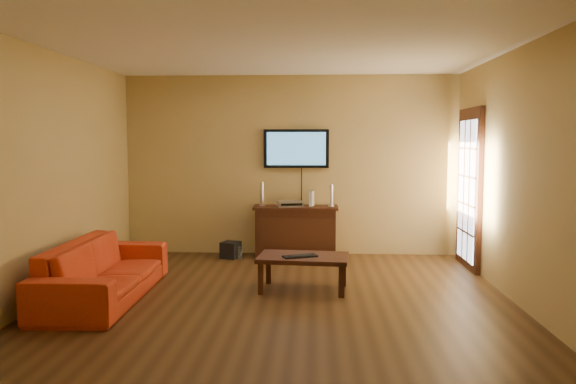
# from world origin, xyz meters

# --- Properties ---
(ground_plane) EXTENTS (5.00, 5.00, 0.00)m
(ground_plane) POSITION_xyz_m (0.00, 0.00, 0.00)
(ground_plane) COLOR #36220F
(ground_plane) RESTS_ON ground
(room_walls) EXTENTS (5.00, 5.00, 5.00)m
(room_walls) POSITION_xyz_m (0.00, 0.62, 1.69)
(room_walls) COLOR tan
(room_walls) RESTS_ON ground
(french_door) EXTENTS (0.07, 1.02, 2.22)m
(french_door) POSITION_xyz_m (2.46, 1.70, 1.05)
(french_door) COLOR black
(french_door) RESTS_ON ground
(media_console) EXTENTS (1.24, 0.47, 0.76)m
(media_console) POSITION_xyz_m (0.09, 2.26, 0.38)
(media_console) COLOR black
(media_console) RESTS_ON ground
(television) EXTENTS (0.98, 0.08, 0.58)m
(television) POSITION_xyz_m (0.09, 2.45, 1.60)
(television) COLOR black
(television) RESTS_ON ground
(coffee_table) EXTENTS (1.07, 0.71, 0.41)m
(coffee_table) POSITION_xyz_m (0.24, 0.38, 0.35)
(coffee_table) COLOR black
(coffee_table) RESTS_ON ground
(sofa) EXTENTS (0.67, 2.17, 0.85)m
(sofa) POSITION_xyz_m (-1.92, -0.06, 0.42)
(sofa) COLOR red
(sofa) RESTS_ON ground
(speaker_left) EXTENTS (0.10, 0.10, 0.36)m
(speaker_left) POSITION_xyz_m (-0.41, 2.25, 0.92)
(speaker_left) COLOR silver
(speaker_left) RESTS_ON media_console
(speaker_right) EXTENTS (0.09, 0.09, 0.32)m
(speaker_right) POSITION_xyz_m (0.61, 2.26, 0.91)
(speaker_right) COLOR silver
(speaker_right) RESTS_ON media_console
(av_receiver) EXTENTS (0.41, 0.34, 0.08)m
(av_receiver) POSITION_xyz_m (0.00, 2.22, 0.80)
(av_receiver) COLOR silver
(av_receiver) RESTS_ON media_console
(game_console) EXTENTS (0.08, 0.17, 0.22)m
(game_console) POSITION_xyz_m (0.32, 2.28, 0.87)
(game_console) COLOR white
(game_console) RESTS_ON media_console
(subwoofer) EXTENTS (0.31, 0.31, 0.24)m
(subwoofer) POSITION_xyz_m (-0.86, 2.11, 0.12)
(subwoofer) COLOR black
(subwoofer) RESTS_ON ground
(bottle) EXTENTS (0.07, 0.07, 0.20)m
(bottle) POSITION_xyz_m (-0.72, 2.02, 0.09)
(bottle) COLOR white
(bottle) RESTS_ON ground
(keyboard) EXTENTS (0.41, 0.28, 0.02)m
(keyboard) POSITION_xyz_m (0.21, 0.30, 0.42)
(keyboard) COLOR black
(keyboard) RESTS_ON coffee_table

